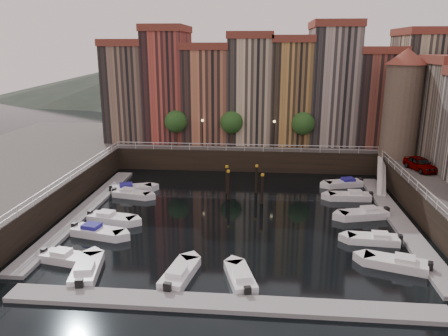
# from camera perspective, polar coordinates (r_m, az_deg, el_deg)

# --- Properties ---
(ground) EXTENTS (200.00, 200.00, 0.00)m
(ground) POSITION_cam_1_polar(r_m,az_deg,el_deg) (46.13, 1.75, -5.99)
(ground) COLOR black
(ground) RESTS_ON ground
(quay_far) EXTENTS (80.00, 20.00, 3.00)m
(quay_far) POSITION_cam_1_polar(r_m,az_deg,el_deg) (70.59, 3.07, 2.90)
(quay_far) COLOR black
(quay_far) RESTS_ON ground
(dock_left) EXTENTS (2.00, 28.00, 0.35)m
(dock_left) POSITION_cam_1_polar(r_m,az_deg,el_deg) (48.80, -17.76, -5.31)
(dock_left) COLOR gray
(dock_left) RESTS_ON ground
(dock_right) EXTENTS (2.00, 28.00, 0.35)m
(dock_right) POSITION_cam_1_polar(r_m,az_deg,el_deg) (47.09, 21.88, -6.47)
(dock_right) COLOR gray
(dock_right) RESTS_ON ground
(dock_near) EXTENTS (30.00, 2.00, 0.35)m
(dock_near) POSITION_cam_1_polar(r_m,az_deg,el_deg) (30.90, -0.31, -17.29)
(dock_near) COLOR gray
(dock_near) RESTS_ON ground
(mountains) EXTENTS (145.00, 100.00, 18.00)m
(mountains) POSITION_cam_1_polar(r_m,az_deg,el_deg) (153.10, 5.05, 12.12)
(mountains) COLOR #2D382D
(mountains) RESTS_ON ground
(far_terrace) EXTENTS (48.70, 10.30, 17.50)m
(far_terrace) POSITION_cam_1_polar(r_m,az_deg,el_deg) (66.61, 6.00, 10.32)
(far_terrace) COLOR #826553
(far_terrace) RESTS_ON quay_far
(corner_tower) EXTENTS (5.20, 5.20, 13.80)m
(corner_tower) POSITION_cam_1_polar(r_m,az_deg,el_deg) (60.31, 22.28, 7.99)
(corner_tower) COLOR #6B5B4C
(corner_tower) RESTS_ON quay_right
(promenade_trees) EXTENTS (21.20, 3.20, 5.20)m
(promenade_trees) POSITION_cam_1_polar(r_m,az_deg,el_deg) (62.02, 1.61, 5.94)
(promenade_trees) COLOR black
(promenade_trees) RESTS_ON quay_far
(street_lamps) EXTENTS (10.36, 0.36, 4.18)m
(street_lamps) POSITION_cam_1_polar(r_m,az_deg,el_deg) (61.14, 1.86, 5.14)
(street_lamps) COLOR black
(street_lamps) RESTS_ON quay_far
(railings) EXTENTS (36.08, 34.04, 0.52)m
(railings) POSITION_cam_1_polar(r_m,az_deg,el_deg) (49.56, 2.13, 0.16)
(railings) COLOR white
(railings) RESTS_ON ground
(gangway) EXTENTS (2.78, 8.32, 3.73)m
(gangway) POSITION_cam_1_polar(r_m,az_deg,el_deg) (56.82, 19.90, -0.72)
(gangway) COLOR white
(gangway) RESTS_ON ground
(mooring_pilings) EXTENTS (4.56, 4.03, 3.78)m
(mooring_pilings) POSITION_cam_1_polar(r_m,az_deg,el_deg) (50.57, 2.54, -2.05)
(mooring_pilings) COLOR black
(mooring_pilings) RESTS_ON ground
(boat_left_0) EXTENTS (4.81, 2.55, 1.08)m
(boat_left_0) POSITION_cam_1_polar(r_m,az_deg,el_deg) (38.44, -19.82, -10.98)
(boat_left_0) COLOR white
(boat_left_0) RESTS_ON ground
(boat_left_1) EXTENTS (5.29, 2.91, 1.18)m
(boat_left_1) POSITION_cam_1_polar(r_m,az_deg,el_deg) (42.50, -16.27, -8.01)
(boat_left_1) COLOR white
(boat_left_1) RESTS_ON ground
(boat_left_2) EXTENTS (5.14, 2.68, 1.15)m
(boat_left_2) POSITION_cam_1_polar(r_m,az_deg,el_deg) (45.33, -14.54, -6.38)
(boat_left_2) COLOR white
(boat_left_2) RESTS_ON ground
(boat_left_3) EXTENTS (4.77, 2.56, 1.07)m
(boat_left_3) POSITION_cam_1_polar(r_m,az_deg,el_deg) (52.14, -12.05, -3.34)
(boat_left_3) COLOR white
(boat_left_3) RESTS_ON ground
(boat_left_4) EXTENTS (5.15, 3.24, 1.16)m
(boat_left_4) POSITION_cam_1_polar(r_m,az_deg,el_deg) (54.01, -12.10, -2.64)
(boat_left_4) COLOR white
(boat_left_4) RESTS_ON ground
(boat_right_0) EXTENTS (5.18, 3.22, 1.16)m
(boat_right_0) POSITION_cam_1_polar(r_m,az_deg,el_deg) (37.94, 21.68, -11.49)
(boat_right_0) COLOR white
(boat_right_0) RESTS_ON ground
(boat_right_1) EXTENTS (4.72, 1.98, 1.07)m
(boat_right_1) POSITION_cam_1_polar(r_m,az_deg,el_deg) (41.72, 19.05, -8.76)
(boat_right_1) COLOR white
(boat_right_1) RESTS_ON ground
(boat_right_2) EXTENTS (5.32, 3.09, 1.19)m
(boat_right_2) POSITION_cam_1_polar(r_m,az_deg,el_deg) (47.19, 17.89, -5.74)
(boat_right_2) COLOR white
(boat_right_2) RESTS_ON ground
(boat_right_3) EXTENTS (4.99, 1.99, 1.14)m
(boat_right_3) POSITION_cam_1_polar(r_m,az_deg,el_deg) (52.23, 16.19, -3.56)
(boat_right_3) COLOR white
(boat_right_3) RESTS_ON ground
(boat_right_4) EXTENTS (5.00, 3.06, 1.12)m
(boat_right_4) POSITION_cam_1_polar(r_m,az_deg,el_deg) (56.91, 15.44, -1.94)
(boat_right_4) COLOR white
(boat_right_4) RESTS_ON ground
(boat_near_0) EXTENTS (2.73, 5.27, 1.18)m
(boat_near_0) POSITION_cam_1_polar(r_m,az_deg,el_deg) (35.96, -17.52, -12.61)
(boat_near_0) COLOR white
(boat_near_0) RESTS_ON ground
(boat_near_1) EXTENTS (2.61, 5.13, 1.15)m
(boat_near_1) POSITION_cam_1_polar(r_m,az_deg,el_deg) (34.04, -5.85, -13.62)
(boat_near_1) COLOR white
(boat_near_1) RESTS_ON ground
(boat_near_2) EXTENTS (2.84, 4.78, 1.07)m
(boat_near_2) POSITION_cam_1_polar(r_m,az_deg,el_deg) (33.46, 2.17, -14.15)
(boat_near_2) COLOR white
(boat_near_2) RESTS_ON ground
(car_a) EXTENTS (3.06, 5.00, 1.59)m
(car_a) POSITION_cam_1_polar(r_m,az_deg,el_deg) (55.30, 24.23, 0.41)
(car_a) COLOR gray
(car_a) RESTS_ON quay_right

